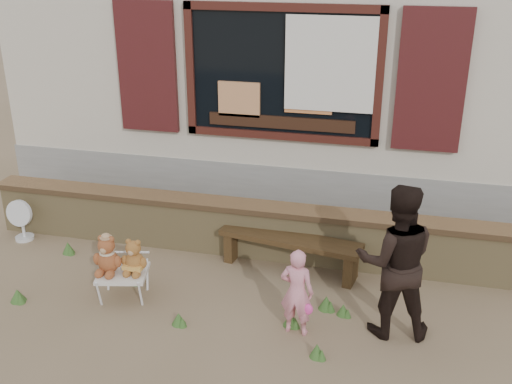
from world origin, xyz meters
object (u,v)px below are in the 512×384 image
(child, at_px, (297,292))
(bench, at_px, (290,246))
(teddy_bear_right, at_px, (134,255))
(adult, at_px, (396,261))
(folding_chair, at_px, (123,274))
(teddy_bear_left, at_px, (108,254))

(child, bearing_deg, bench, -70.49)
(teddy_bear_right, distance_m, adult, 2.68)
(folding_chair, distance_m, teddy_bear_left, 0.28)
(folding_chair, height_order, child, child)
(teddy_bear_right, relative_size, child, 0.43)
(adult, bearing_deg, teddy_bear_left, -6.82)
(bench, distance_m, adult, 1.59)
(bench, bearing_deg, teddy_bear_right, -137.09)
(bench, distance_m, folding_chair, 1.92)
(teddy_bear_left, bearing_deg, teddy_bear_right, -0.00)
(child, xyz_separation_m, adult, (0.89, 0.24, 0.32))
(bench, distance_m, teddy_bear_right, 1.79)
(teddy_bear_right, height_order, child, child)
(teddy_bear_left, height_order, adult, adult)
(bench, height_order, adult, adult)
(teddy_bear_left, bearing_deg, bench, 17.60)
(teddy_bear_right, bearing_deg, bench, 20.32)
(bench, distance_m, teddy_bear_left, 2.06)
(folding_chair, relative_size, child, 0.66)
(adult, bearing_deg, teddy_bear_right, -7.99)
(folding_chair, xyz_separation_m, teddy_bear_left, (-0.14, -0.03, 0.25))
(bench, height_order, teddy_bear_right, teddy_bear_right)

